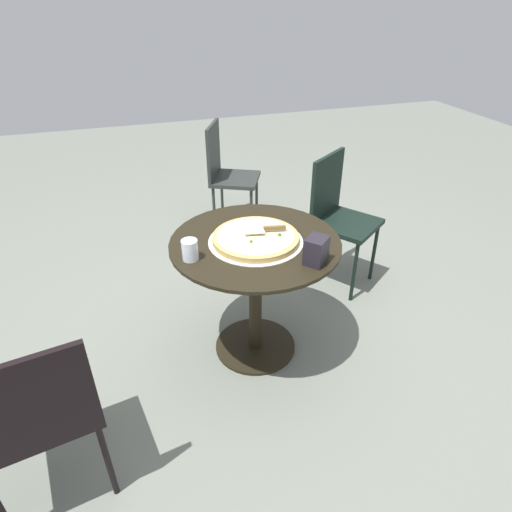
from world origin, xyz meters
name	(u,v)px	position (x,y,z in m)	size (l,w,h in m)	color
ground_plane	(255,346)	(0.00, 0.00, 0.00)	(10.00, 10.00, 0.00)	slate
patio_table	(255,273)	(0.00, 0.00, 0.51)	(0.84, 0.84, 0.70)	black
pizza_on_tray	(256,238)	(0.00, -0.01, 0.72)	(0.46, 0.46, 0.05)	silver
pizza_server	(265,229)	(0.05, 0.01, 0.75)	(0.22, 0.10, 0.02)	silver
drinking_cup	(190,250)	(-0.33, -0.07, 0.75)	(0.07, 0.07, 0.10)	white
napkin_dispenser	(316,250)	(0.20, -0.27, 0.76)	(0.10, 0.09, 0.13)	black
patio_chair_near	(338,212)	(0.72, 0.50, 0.52)	(0.51, 0.51, 0.88)	black
patio_chair_far	(226,170)	(0.24, 1.51, 0.49)	(0.49, 0.49, 0.86)	#2A2E2C
patio_chair_corner	(32,409)	(-1.00, -0.56, 0.50)	(0.50, 0.50, 0.83)	black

